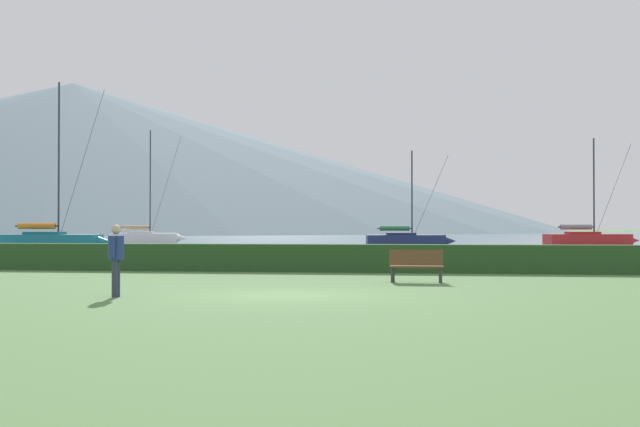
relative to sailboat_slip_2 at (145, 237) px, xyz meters
The scene contains 10 objects.
ground_plane 67.37m from the sailboat_slip_2, 67.45° to the right, with size 1000.00×1000.00×0.00m, color #517A42.
harbor_water 79.12m from the sailboat_slip_2, 70.94° to the left, with size 320.00×246.00×0.00m, color slate.
hedge_line 57.37m from the sailboat_slip_2, 63.23° to the right, with size 80.00×1.20×0.98m, color #284C23.
sailboat_slip_2 is the anchor object (origin of this frame).
sailboat_slip_3 24.68m from the sailboat_slip_2, 85.16° to the right, with size 8.01×2.89×11.67m.
sailboat_slip_4 28.68m from the sailboat_slip_2, 25.06° to the right, with size 7.24×3.07×7.66m.
sailboat_slip_5 41.43m from the sailboat_slip_2, 13.62° to the right, with size 7.74×3.72×8.68m.
park_bench_near_path 63.80m from the sailboat_slip_2, 63.29° to the right, with size 1.55×0.53×0.95m.
person_seated_viewer 67.05m from the sailboat_slip_2, 70.72° to the right, with size 0.36×0.57×1.65m.
distant_hill_central_peak 247.46m from the sailboat_slip_2, 115.93° to the left, with size 351.16×351.16×53.98m, color slate.
Camera 1 is at (3.94, -20.30, 1.60)m, focal length 49.75 mm.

